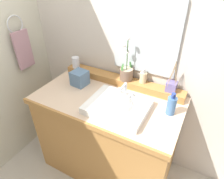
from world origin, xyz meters
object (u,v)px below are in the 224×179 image
(soap_bar, at_px, (110,91))
(potted_plant, at_px, (126,72))
(sink_basin, at_px, (117,108))
(hand_towel, at_px, (23,50))
(tumbler_cup, at_px, (76,62))
(reed_diffuser, at_px, (171,86))
(lotion_bottle, at_px, (171,105))
(soap_dispenser, at_px, (143,77))
(tissue_box, at_px, (80,78))

(soap_bar, height_order, potted_plant, potted_plant)
(sink_basin, relative_size, hand_towel, 1.25)
(soap_bar, height_order, tumbler_cup, tumbler_cup)
(tumbler_cup, xyz_separation_m, reed_diffuser, (0.93, 0.02, -0.01))
(potted_plant, xyz_separation_m, lotion_bottle, (0.45, -0.20, -0.06))
(soap_dispenser, xyz_separation_m, reed_diffuser, (0.25, -0.02, -0.01))
(sink_basin, xyz_separation_m, soap_dispenser, (0.06, 0.37, 0.09))
(reed_diffuser, bearing_deg, soap_bar, -150.69)
(tumbler_cup, xyz_separation_m, hand_towel, (-0.43, -0.22, 0.12))
(soap_dispenser, relative_size, lotion_bottle, 0.73)
(sink_basin, height_order, reed_diffuser, reed_diffuser)
(tumbler_cup, height_order, hand_towel, hand_towel)
(tumbler_cup, xyz_separation_m, tissue_box, (0.16, -0.16, -0.05))
(soap_bar, distance_m, lotion_bottle, 0.49)
(reed_diffuser, bearing_deg, lotion_bottle, -75.00)
(soap_bar, distance_m, reed_diffuser, 0.50)
(tumbler_cup, height_order, tissue_box, tumbler_cup)
(tumbler_cup, bearing_deg, sink_basin, -28.04)
(tumbler_cup, distance_m, reed_diffuser, 0.93)
(lotion_bottle, relative_size, tissue_box, 1.36)
(soap_bar, bearing_deg, reed_diffuser, 29.31)
(soap_dispenser, height_order, tissue_box, soap_dispenser)
(soap_dispenser, bearing_deg, reed_diffuser, -4.33)
(soap_bar, relative_size, soap_dispenser, 0.53)
(tumbler_cup, relative_size, tissue_box, 0.81)
(sink_basin, bearing_deg, potted_plant, 104.14)
(soap_dispenser, bearing_deg, tumbler_cup, -176.48)
(tissue_box, bearing_deg, hand_towel, -174.74)
(soap_dispenser, xyz_separation_m, lotion_bottle, (0.30, -0.22, -0.04))
(soap_bar, height_order, soap_dispenser, soap_dispenser)
(soap_dispenser, xyz_separation_m, tumbler_cup, (-0.68, -0.04, 0.00))
(soap_bar, height_order, tissue_box, tissue_box)
(soap_bar, relative_size, lotion_bottle, 0.39)
(lotion_bottle, xyz_separation_m, hand_towel, (-1.42, -0.04, 0.16))
(tissue_box, bearing_deg, sink_basin, -19.94)
(soap_bar, relative_size, tissue_box, 0.53)
(soap_dispenser, xyz_separation_m, hand_towel, (-1.12, -0.26, 0.12))
(hand_towel, bearing_deg, tissue_box, 5.26)
(potted_plant, distance_m, lotion_bottle, 0.50)
(tumbler_cup, bearing_deg, reed_diffuser, 1.43)
(tumbler_cup, relative_size, lotion_bottle, 0.60)
(lotion_bottle, bearing_deg, soap_bar, -175.75)
(soap_dispenser, xyz_separation_m, tissue_box, (-0.52, -0.21, -0.05))
(sink_basin, distance_m, tissue_box, 0.49)
(sink_basin, bearing_deg, lotion_bottle, 22.26)
(reed_diffuser, distance_m, hand_towel, 1.39)
(soap_bar, bearing_deg, sink_basin, -42.12)
(potted_plant, xyz_separation_m, tumbler_cup, (-0.53, -0.02, -0.02))
(tissue_box, height_order, hand_towel, hand_towel)
(potted_plant, bearing_deg, soap_dispenser, 8.76)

